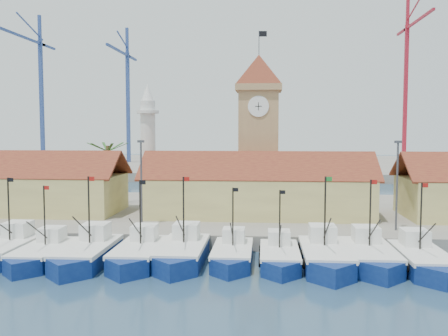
# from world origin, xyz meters

# --- Properties ---
(ground) EXTENTS (400.00, 400.00, 0.00)m
(ground) POSITION_xyz_m (0.00, 0.00, 0.00)
(ground) COLOR navy
(ground) RESTS_ON ground
(quay) EXTENTS (140.00, 32.00, 1.50)m
(quay) POSITION_xyz_m (0.00, 24.00, 0.75)
(quay) COLOR gray
(quay) RESTS_ON ground
(terminal) EXTENTS (240.00, 80.00, 2.00)m
(terminal) POSITION_xyz_m (0.00, 110.00, 1.00)
(terminal) COLOR gray
(terminal) RESTS_ON ground
(boat_0) EXTENTS (3.73, 10.23, 7.74)m
(boat_0) POSITION_xyz_m (-22.18, 3.07, 0.80)
(boat_0) COLOR navy
(boat_0) RESTS_ON ground
(boat_1) EXTENTS (3.43, 9.41, 7.12)m
(boat_1) POSITION_xyz_m (-18.43, 2.20, 0.74)
(boat_1) COLOR navy
(boat_1) RESTS_ON ground
(boat_2) EXTENTS (3.86, 10.56, 7.99)m
(boat_2) POSITION_xyz_m (-14.48, 2.24, 0.83)
(boat_2) COLOR navy
(boat_2) RESTS_ON ground
(boat_3) EXTENTS (3.69, 10.11, 7.65)m
(boat_3) POSITION_xyz_m (-10.04, 2.72, 0.79)
(boat_3) COLOR navy
(boat_3) RESTS_ON ground
(boat_4) EXTENTS (3.83, 10.48, 7.93)m
(boat_4) POSITION_xyz_m (-6.30, 3.21, 0.82)
(boat_4) COLOR navy
(boat_4) RESTS_ON ground
(boat_5) EXTENTS (3.35, 9.19, 6.95)m
(boat_5) POSITION_xyz_m (-1.96, 3.37, 0.72)
(boat_5) COLOR navy
(boat_5) RESTS_ON ground
(boat_6) EXTENTS (3.29, 9.01, 6.82)m
(boat_6) POSITION_xyz_m (2.10, 3.02, 0.71)
(boat_6) COLOR navy
(boat_6) RESTS_ON ground
(boat_7) EXTENTS (3.90, 10.68, 8.08)m
(boat_7) POSITION_xyz_m (5.93, 2.85, 0.84)
(boat_7) COLOR navy
(boat_7) RESTS_ON ground
(boat_8) EXTENTS (3.75, 10.28, 7.78)m
(boat_8) POSITION_xyz_m (9.81, 3.35, 0.80)
(boat_8) COLOR navy
(boat_8) RESTS_ON ground
(boat_9) EXTENTS (3.68, 10.07, 7.62)m
(boat_9) POSITION_xyz_m (13.78, 2.56, 0.79)
(boat_9) COLOR navy
(boat_9) RESTS_ON ground
(hall_center) EXTENTS (27.04, 10.13, 7.61)m
(hall_center) POSITION_xyz_m (0.00, 20.00, 3.99)
(hall_center) COLOR #D6CA75
(hall_center) RESTS_ON quay
(clock_tower) EXTENTS (5.80, 5.80, 22.70)m
(clock_tower) POSITION_xyz_m (0.00, 26.00, 11.96)
(clock_tower) COLOR tan
(clock_tower) RESTS_ON quay
(minaret) EXTENTS (3.00, 3.00, 16.30)m
(minaret) POSITION_xyz_m (-15.00, 28.00, 9.73)
(minaret) COLOR silver
(minaret) RESTS_ON quay
(palm_tree) EXTENTS (5.60, 5.03, 8.39)m
(palm_tree) POSITION_xyz_m (-20.00, 26.00, 6.25)
(palm_tree) COLOR brown
(palm_tree) RESTS_ON quay
(lamp_posts) EXTENTS (80.70, 0.25, 9.03)m
(lamp_posts) POSITION_xyz_m (0.50, 12.00, 6.48)
(lamp_posts) COLOR #3F3F44
(lamp_posts) RESTS_ON quay
(crane_blue_far) EXTENTS (1.00, 36.00, 42.38)m
(crane_blue_far) POSITION_xyz_m (-63.63, 100.10, 25.79)
(crane_blue_far) COLOR navy
(crane_blue_far) RESTS_ON terminal
(crane_blue_near) EXTENTS (1.00, 29.45, 39.62)m
(crane_blue_near) POSITION_xyz_m (-39.77, 106.98, 23.74)
(crane_blue_near) COLOR navy
(crane_blue_near) RESTS_ON terminal
(crane_red_right) EXTENTS (1.00, 31.81, 45.73)m
(crane_red_right) POSITION_xyz_m (40.01, 103.80, 27.28)
(crane_red_right) COLOR #A41929
(crane_red_right) RESTS_ON terminal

